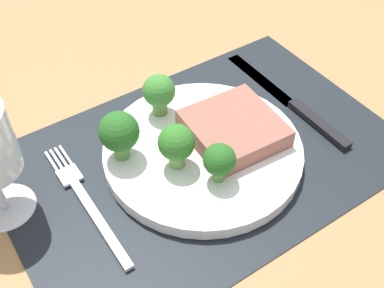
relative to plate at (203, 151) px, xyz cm
name	(u,v)px	position (x,y,z in cm)	size (l,w,h in cm)	color
ground_plane	(202,166)	(0.00, 0.00, -2.60)	(140.00, 110.00, 3.00)	#996D42
placemat	(203,157)	(0.00, 0.00, -0.95)	(46.10, 30.65, 0.30)	black
plate	(203,151)	(0.00, 0.00, 0.00)	(23.46, 23.46, 1.60)	white
steak	(234,129)	(4.02, -0.52, 1.99)	(10.10, 10.13, 2.38)	#8C5647
broccoli_back_left	(219,161)	(-1.34, -4.91, 3.75)	(3.58, 3.58, 4.87)	#5B8942
broccoli_near_fork	(119,133)	(-8.47, 4.02, 4.47)	(4.55, 4.55, 6.13)	#5B8942
broccoli_front_edge	(159,92)	(-1.05, 7.89, 4.07)	(4.02, 4.02, 5.52)	#5B8942
broccoli_center	(176,144)	(-4.00, -0.63, 4.14)	(4.09, 4.09, 5.59)	#6B994C
fork	(86,201)	(-14.52, 1.42, -0.55)	(2.40, 19.20, 0.50)	silver
knife	(295,105)	(15.11, 0.53, -0.50)	(1.80, 23.00, 0.80)	black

